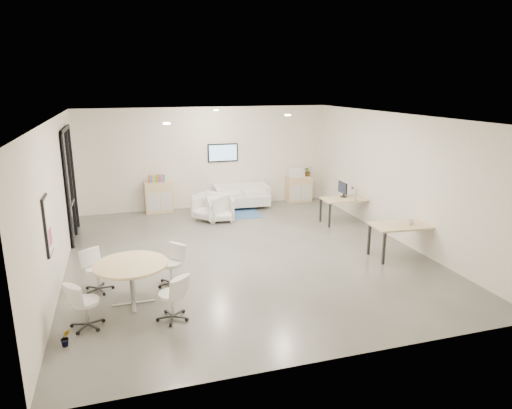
{
  "coord_description": "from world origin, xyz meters",
  "views": [
    {
      "loc": [
        -2.71,
        -9.79,
        3.92
      ],
      "look_at": [
        0.38,
        0.4,
        1.07
      ],
      "focal_mm": 32.0,
      "sensor_mm": 36.0,
      "label": 1
    }
  ],
  "objects": [
    {
      "name": "sideboard_right",
      "position": [
        3.08,
        4.27,
        0.43
      ],
      "size": [
        0.86,
        0.42,
        0.86
      ],
      "color": "tan",
      "rests_on": "room_shell"
    },
    {
      "name": "round_table",
      "position": [
        -2.65,
        -1.86,
        0.72
      ],
      "size": [
        1.31,
        1.31,
        0.8
      ],
      "color": "tan",
      "rests_on": "room_shell"
    },
    {
      "name": "armchair_left",
      "position": [
        -0.23,
        2.99,
        0.43
      ],
      "size": [
        1.14,
        1.14,
        0.86
      ],
      "primitive_type": "imported",
      "rotation": [
        0.0,
        0.0,
        -0.82
      ],
      "color": "beige",
      "rests_on": "room_shell"
    },
    {
      "name": "artwork",
      "position": [
        -3.97,
        -1.6,
        1.55
      ],
      "size": [
        0.05,
        0.54,
        1.04
      ],
      "color": "black",
      "rests_on": "room_shell"
    },
    {
      "name": "meeting_chairs",
      "position": [
        -2.65,
        -1.86,
        0.41
      ],
      "size": [
        2.34,
        2.34,
        0.82
      ],
      "color": "white",
      "rests_on": "room_shell"
    },
    {
      "name": "printer",
      "position": [
        2.99,
        4.27,
        1.01
      ],
      "size": [
        0.47,
        0.4,
        0.31
      ],
      "rotation": [
        0.0,
        0.0,
        0.07
      ],
      "color": "white",
      "rests_on": "sideboard_right"
    },
    {
      "name": "plant_cabinet",
      "position": [
        3.4,
        4.27,
        0.99
      ],
      "size": [
        0.37,
        0.4,
        0.26
      ],
      "primitive_type": "imported",
      "rotation": [
        0.0,
        0.0,
        -0.25
      ],
      "color": "#3F7F3F",
      "rests_on": "sideboard_right"
    },
    {
      "name": "blue_rug",
      "position": [
        0.55,
        3.29,
        0.01
      ],
      "size": [
        1.61,
        1.13,
        0.01
      ],
      "primitive_type": "cube",
      "rotation": [
        0.0,
        0.0,
        -0.07
      ],
      "color": "#2A4D81",
      "rests_on": "room_shell"
    },
    {
      "name": "armchair_right",
      "position": [
        0.02,
        2.79,
        0.38
      ],
      "size": [
        0.81,
        0.77,
        0.76
      ],
      "primitive_type": "imported",
      "rotation": [
        0.0,
        0.0,
        -0.11
      ],
      "color": "beige",
      "rests_on": "room_shell"
    },
    {
      "name": "books",
      "position": [
        -1.64,
        4.26,
        1.07
      ],
      "size": [
        0.49,
        0.14,
        0.22
      ],
      "color": "red",
      "rests_on": "sideboard_left"
    },
    {
      "name": "glass_door",
      "position": [
        -3.95,
        2.51,
        1.5
      ],
      "size": [
        0.09,
        1.9,
        2.85
      ],
      "color": "black",
      "rests_on": "room_shell"
    },
    {
      "name": "room_shell",
      "position": [
        0.0,
        0.0,
        1.6
      ],
      "size": [
        9.6,
        10.6,
        4.8
      ],
      "color": "#52504A",
      "rests_on": "ground"
    },
    {
      "name": "plant_floor",
      "position": [
        -3.7,
        -2.99,
        0.06
      ],
      "size": [
        0.23,
        0.32,
        0.13
      ],
      "primitive_type": "imported",
      "rotation": [
        0.0,
        0.0,
        0.31
      ],
      "color": "#3F7F3F",
      "rests_on": "room_shell"
    },
    {
      "name": "cup",
      "position": [
        3.59,
        -1.25,
        0.84
      ],
      "size": [
        0.14,
        0.12,
        0.13
      ],
      "primitive_type": "imported",
      "rotation": [
        0.0,
        0.0,
        -0.1
      ],
      "color": "white",
      "rests_on": "desk_front"
    },
    {
      "name": "wall_tv",
      "position": [
        0.5,
        4.46,
        1.75
      ],
      "size": [
        0.98,
        0.06,
        0.58
      ],
      "color": "black",
      "rests_on": "room_shell"
    },
    {
      "name": "loveseat",
      "position": [
        1.0,
        4.06,
        0.35
      ],
      "size": [
        1.77,
        0.95,
        0.65
      ],
      "rotation": [
        0.0,
        0.0,
        -0.05
      ],
      "color": "beige",
      "rests_on": "room_shell"
    },
    {
      "name": "monitor",
      "position": [
        3.4,
        1.72,
        0.96
      ],
      "size": [
        0.2,
        0.5,
        0.44
      ],
      "color": "black",
      "rests_on": "desk_rear"
    },
    {
      "name": "sideboard_left",
      "position": [
        -1.6,
        4.25,
        0.48
      ],
      "size": [
        0.86,
        0.44,
        0.96
      ],
      "color": "tan",
      "rests_on": "room_shell"
    },
    {
      "name": "desk_front",
      "position": [
        3.45,
        -1.21,
        0.69
      ],
      "size": [
        1.53,
        0.85,
        0.77
      ],
      "rotation": [
        0.0,
        0.0,
        -0.07
      ],
      "color": "tan",
      "rests_on": "room_shell"
    },
    {
      "name": "ceiling_spots",
      "position": [
        -0.2,
        0.83,
        3.18
      ],
      "size": [
        3.14,
        4.14,
        0.03
      ],
      "color": "#FFEAC6",
      "rests_on": "room_shell"
    },
    {
      "name": "desk_rear",
      "position": [
        3.44,
        1.57,
        0.65
      ],
      "size": [
        1.41,
        0.73,
        0.73
      ],
      "rotation": [
        0.0,
        0.0,
        -0.02
      ],
      "color": "tan",
      "rests_on": "room_shell"
    }
  ]
}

